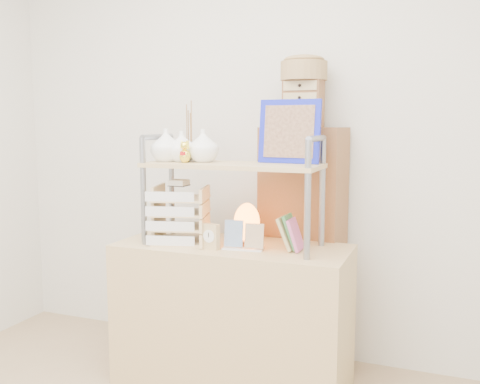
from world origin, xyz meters
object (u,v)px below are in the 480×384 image
Objects in this scene: letter_tray at (180,218)px; salt_lamp at (247,223)px; cabinet at (302,248)px; desk at (232,315)px.

letter_tray is 0.35m from salt_lamp.
cabinet is 4.07× the size of letter_tray.
letter_tray reaches higher than salt_lamp.
desk is 0.58m from letter_tray.
letter_tray is at bearing -166.02° from salt_lamp.
desk is 0.55m from cabinet.
desk is at bearing -120.00° from cabinet.
cabinet is (0.27, 0.37, 0.30)m from desk.
letter_tray is 1.54× the size of salt_lamp.
cabinet reaches higher than salt_lamp.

